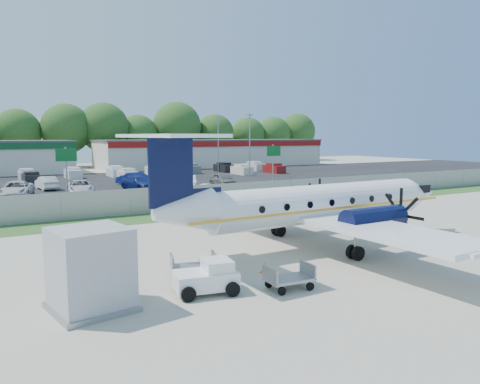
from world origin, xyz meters
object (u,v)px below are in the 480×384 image
pushback_tug (208,277)px  baggage_cart_near (193,266)px  aircraft (315,204)px  service_container (91,272)px  baggage_cart_far (289,278)px

pushback_tug → baggage_cart_near: 2.17m
baggage_cart_near → pushback_tug: bearing=-98.9°
aircraft → pushback_tug: bearing=-154.7°
aircraft → service_container: bearing=-164.4°
service_container → aircraft: bearing=15.6°
aircraft → baggage_cart_far: aircraft is taller
aircraft → service_container: size_ratio=6.59×
aircraft → pushback_tug: 9.38m
baggage_cart_near → service_container: bearing=-159.5°
aircraft → service_container: (-12.63, -3.52, -1.00)m
baggage_cart_far → baggage_cart_near: bearing=127.6°
baggage_cart_near → aircraft: bearing=12.6°
pushback_tug → service_container: service_container is taller
baggage_cart_far → service_container: bearing=167.2°
pushback_tug → baggage_cart_near: (0.34, 2.14, -0.14)m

